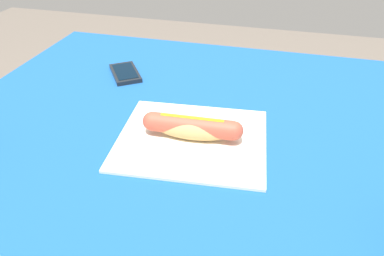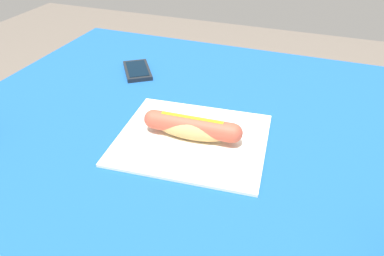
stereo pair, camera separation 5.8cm
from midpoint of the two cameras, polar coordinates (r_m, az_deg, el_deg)
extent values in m
cylinder|color=brown|center=(1.42, -10.25, -2.25)|extent=(0.07, 0.07, 0.74)
cylinder|color=brown|center=(1.31, 28.11, -10.38)|extent=(0.07, 0.07, 0.74)
cube|color=brown|center=(0.77, 3.88, -1.13)|extent=(1.08, 0.88, 0.03)
cube|color=#19519E|center=(0.76, 3.93, -0.09)|extent=(1.14, 0.94, 0.00)
cube|color=silver|center=(0.72, 2.31, -1.84)|extent=(0.31, 0.28, 0.01)
ellipsoid|color=tan|center=(0.71, 2.36, -0.10)|extent=(0.16, 0.05, 0.05)
cylinder|color=#BC4C38|center=(0.70, 2.37, 0.27)|extent=(0.17, 0.05, 0.04)
sphere|color=#BC4C38|center=(0.69, 8.93, -0.88)|extent=(0.04, 0.04, 0.04)
sphere|color=#BC4C38|center=(0.72, -3.88, 1.37)|extent=(0.04, 0.04, 0.04)
cube|color=yellow|center=(0.69, 2.41, 1.47)|extent=(0.12, 0.01, 0.00)
cube|color=black|center=(1.00, -7.03, 9.03)|extent=(0.12, 0.14, 0.01)
cube|color=black|center=(1.00, -7.05, 9.35)|extent=(0.10, 0.11, 0.00)
camera|label=1|loc=(0.03, -87.63, 1.62)|focal=33.54mm
camera|label=2|loc=(0.03, 92.37, -1.62)|focal=33.54mm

